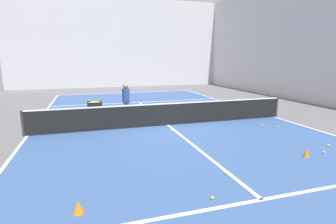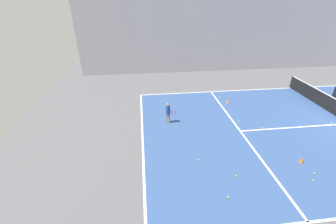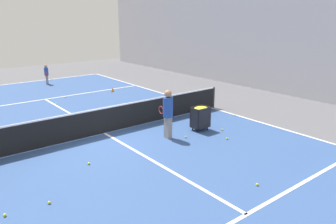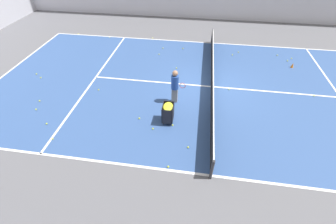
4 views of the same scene
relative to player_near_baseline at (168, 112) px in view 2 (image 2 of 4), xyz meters
name	(u,v)px [view 2 (image 2 of 4)]	position (x,y,z in m)	size (l,w,h in m)	color
line_baseline_near	(143,138)	(1.40, -1.50, -0.69)	(10.96, 0.10, 0.00)	white
line_sideline_left	(290,88)	(-4.07, 10.15, -0.69)	(0.10, 23.29, 0.00)	white
line_service_near	(240,131)	(1.40, 3.74, -0.69)	(10.96, 0.10, 0.00)	white
hall_enclosure_left	(269,21)	(-9.14, 10.15, 3.68)	(0.15, 33.57, 8.75)	silver
player_near_baseline	(168,112)	(0.00, 0.00, 0.00)	(0.32, 0.59, 1.21)	gray
training_cone_0	(302,160)	(4.14, 5.38, -0.54)	(0.16, 0.16, 0.29)	orange
training_cone_1	(228,101)	(-2.14, 4.36, -0.57)	(0.21, 0.21, 0.24)	orange
tennis_ball_5	(220,97)	(-3.03, 4.07, -0.66)	(0.07, 0.07, 0.07)	yellow
tennis_ball_7	(239,121)	(0.45, 4.06, -0.66)	(0.07, 0.07, 0.07)	yellow
tennis_ball_8	(315,174)	(4.88, 5.45, -0.66)	(0.07, 0.07, 0.07)	yellow
tennis_ball_10	(262,128)	(1.31, 5.03, -0.66)	(0.07, 0.07, 0.07)	yellow
tennis_ball_14	(331,98)	(-1.82, 11.77, -0.66)	(0.07, 0.07, 0.07)	yellow
tennis_ball_15	(147,118)	(-0.63, -1.20, -0.66)	(0.07, 0.07, 0.07)	yellow
tennis_ball_17	(311,93)	(-2.95, 11.01, -0.66)	(0.07, 0.07, 0.07)	yellow
tennis_ball_19	(331,123)	(1.26, 9.21, -0.66)	(0.07, 0.07, 0.07)	yellow
tennis_ball_20	(309,87)	(-3.95, 11.64, -0.66)	(0.07, 0.07, 0.07)	yellow
tennis_ball_23	(228,197)	(5.63, 1.51, -0.66)	(0.07, 0.07, 0.07)	yellow
tennis_ball_24	(157,121)	(-0.14, -0.62, -0.66)	(0.07, 0.07, 0.07)	yellow
tennis_ball_27	(236,176)	(4.63, 2.22, -0.66)	(0.07, 0.07, 0.07)	yellow
tennis_ball_31	(313,181)	(5.24, 5.13, -0.66)	(0.07, 0.07, 0.07)	yellow
tennis_ball_32	(198,160)	(3.48, 0.92, -0.66)	(0.07, 0.07, 0.07)	yellow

